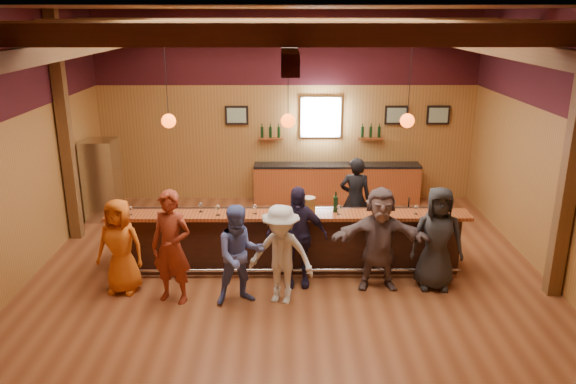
# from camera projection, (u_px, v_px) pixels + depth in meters

# --- Properties ---
(room) EXTENTS (9.04, 9.00, 4.52)m
(room) POSITION_uv_depth(u_px,v_px,m) (288.00, 90.00, 9.29)
(room) COLOR brown
(room) RESTS_ON ground
(bar_counter) EXTENTS (6.30, 1.07, 1.11)m
(bar_counter) POSITION_uv_depth(u_px,v_px,m) (289.00, 238.00, 10.20)
(bar_counter) COLOR black
(bar_counter) RESTS_ON ground
(back_bar_cabinet) EXTENTS (4.00, 0.52, 0.95)m
(back_bar_cabinet) POSITION_uv_depth(u_px,v_px,m) (337.00, 183.00, 13.62)
(back_bar_cabinet) COLOR brown
(back_bar_cabinet) RESTS_ON ground
(window) EXTENTS (0.95, 0.09, 0.95)m
(window) POSITION_uv_depth(u_px,v_px,m) (321.00, 117.00, 13.35)
(window) COLOR silver
(window) RESTS_ON room
(framed_pictures) EXTENTS (5.35, 0.05, 0.45)m
(framed_pictures) POSITION_uv_depth(u_px,v_px,m) (357.00, 115.00, 13.33)
(framed_pictures) COLOR black
(framed_pictures) RESTS_ON room
(wine_shelves) EXTENTS (3.00, 0.18, 0.30)m
(wine_shelves) POSITION_uv_depth(u_px,v_px,m) (321.00, 135.00, 13.42)
(wine_shelves) COLOR brown
(wine_shelves) RESTS_ON room
(pendant_lights) EXTENTS (4.24, 0.24, 1.37)m
(pendant_lights) POSITION_uv_depth(u_px,v_px,m) (288.00, 120.00, 9.39)
(pendant_lights) COLOR black
(pendant_lights) RESTS_ON room
(stainless_fridge) EXTENTS (0.70, 0.70, 1.80)m
(stainless_fridge) POSITION_uv_depth(u_px,v_px,m) (102.00, 180.00, 12.39)
(stainless_fridge) COLOR silver
(stainless_fridge) RESTS_ON ground
(customer_orange) EXTENTS (0.85, 0.62, 1.60)m
(customer_orange) POSITION_uv_depth(u_px,v_px,m) (120.00, 246.00, 9.13)
(customer_orange) COLOR #C45612
(customer_orange) RESTS_ON ground
(customer_redvest) EXTENTS (0.77, 0.62, 1.85)m
(customer_redvest) POSITION_uv_depth(u_px,v_px,m) (172.00, 247.00, 8.79)
(customer_redvest) COLOR maroon
(customer_redvest) RESTS_ON ground
(customer_denim) EXTENTS (0.93, 0.82, 1.63)m
(customer_denim) POSITION_uv_depth(u_px,v_px,m) (240.00, 255.00, 8.77)
(customer_denim) COLOR #525FA4
(customer_denim) RESTS_ON ground
(customer_white) EXTENTS (1.19, 0.89, 1.63)m
(customer_white) POSITION_uv_depth(u_px,v_px,m) (281.00, 255.00, 8.78)
(customer_white) COLOR beige
(customer_white) RESTS_ON ground
(customer_navy) EXTENTS (1.03, 0.43, 1.75)m
(customer_navy) POSITION_uv_depth(u_px,v_px,m) (297.00, 237.00, 9.33)
(customer_navy) COLOR #201932
(customer_navy) RESTS_ON ground
(customer_brown) EXTENTS (1.64, 0.55, 1.76)m
(customer_brown) POSITION_uv_depth(u_px,v_px,m) (379.00, 239.00, 9.23)
(customer_brown) COLOR #645050
(customer_brown) RESTS_ON ground
(customer_dark) EXTENTS (0.91, 0.64, 1.76)m
(customer_dark) POSITION_uv_depth(u_px,v_px,m) (437.00, 239.00, 9.24)
(customer_dark) COLOR black
(customer_dark) RESTS_ON ground
(bartender) EXTENTS (0.67, 0.48, 1.72)m
(bartender) POSITION_uv_depth(u_px,v_px,m) (355.00, 199.00, 11.25)
(bartender) COLOR black
(bartender) RESTS_ON ground
(ice_bucket) EXTENTS (0.24, 0.24, 0.26)m
(ice_bucket) POSITION_uv_depth(u_px,v_px,m) (308.00, 205.00, 9.75)
(ice_bucket) COLOR brown
(ice_bucket) RESTS_ON bar_counter
(bottle_a) EXTENTS (0.08, 0.08, 0.35)m
(bottle_a) POSITION_uv_depth(u_px,v_px,m) (336.00, 204.00, 9.75)
(bottle_a) COLOR black
(bottle_a) RESTS_ON bar_counter
(bottle_b) EXTENTS (0.08, 0.08, 0.37)m
(bottle_b) POSITION_uv_depth(u_px,v_px,m) (336.00, 204.00, 9.76)
(bottle_b) COLOR black
(bottle_b) RESTS_ON bar_counter
(glass_a) EXTENTS (0.07, 0.07, 0.16)m
(glass_a) POSITION_uv_depth(u_px,v_px,m) (130.00, 208.00, 9.62)
(glass_a) COLOR silver
(glass_a) RESTS_ON bar_counter
(glass_b) EXTENTS (0.09, 0.09, 0.20)m
(glass_b) POSITION_uv_depth(u_px,v_px,m) (169.00, 206.00, 9.68)
(glass_b) COLOR silver
(glass_b) RESTS_ON bar_counter
(glass_c) EXTENTS (0.08, 0.08, 0.18)m
(glass_c) POSITION_uv_depth(u_px,v_px,m) (201.00, 205.00, 9.76)
(glass_c) COLOR silver
(glass_c) RESTS_ON bar_counter
(glass_d) EXTENTS (0.09, 0.09, 0.19)m
(glass_d) POSITION_uv_depth(u_px,v_px,m) (218.00, 208.00, 9.59)
(glass_d) COLOR silver
(glass_d) RESTS_ON bar_counter
(glass_e) EXTENTS (0.08, 0.08, 0.17)m
(glass_e) POSITION_uv_depth(u_px,v_px,m) (255.00, 207.00, 9.67)
(glass_e) COLOR silver
(glass_e) RESTS_ON bar_counter
(glass_f) EXTENTS (0.08, 0.08, 0.17)m
(glass_f) POSITION_uv_depth(u_px,v_px,m) (339.00, 208.00, 9.63)
(glass_f) COLOR silver
(glass_f) RESTS_ON bar_counter
(glass_g) EXTENTS (0.08, 0.08, 0.17)m
(glass_g) POSITION_uv_depth(u_px,v_px,m) (378.00, 207.00, 9.69)
(glass_g) COLOR silver
(glass_g) RESTS_ON bar_counter
(glass_h) EXTENTS (0.07, 0.07, 0.17)m
(glass_h) POSITION_uv_depth(u_px,v_px,m) (416.00, 208.00, 9.65)
(glass_h) COLOR silver
(glass_h) RESTS_ON bar_counter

